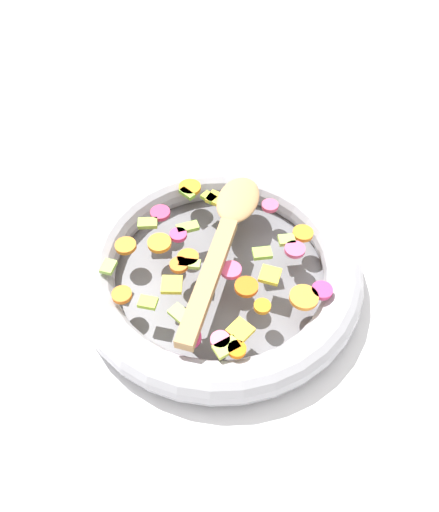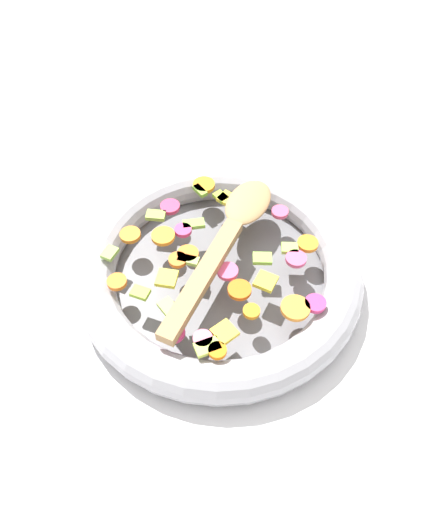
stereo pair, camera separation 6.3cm
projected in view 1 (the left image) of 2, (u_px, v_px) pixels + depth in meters
The scene contains 4 objects.
ground_plane at pixel (219, 279), 0.67m from camera, with size 4.00×4.00×0.00m, color silver.
skillet at pixel (219, 269), 0.65m from camera, with size 0.37×0.37×0.05m.
chopped_vegetables at pixel (215, 262), 0.62m from camera, with size 0.30×0.28×0.01m.
wooden_spoon at pixel (226, 233), 0.64m from camera, with size 0.27×0.15×0.01m.
Camera 1 is at (-0.40, 0.06, 0.54)m, focal length 35.00 mm.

